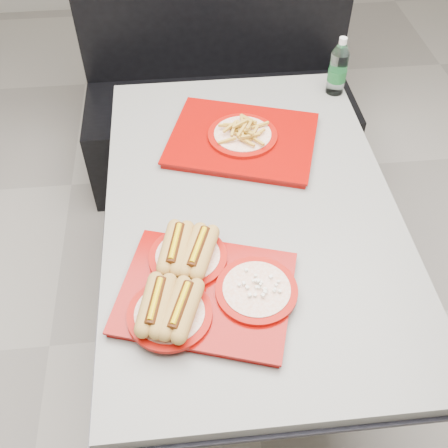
{
  "coord_description": "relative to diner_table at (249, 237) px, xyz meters",
  "views": [
    {
      "loc": [
        -0.2,
        -1.13,
        1.91
      ],
      "look_at": [
        -0.1,
        -0.15,
        0.83
      ],
      "focal_mm": 42.0,
      "sensor_mm": 36.0,
      "label": 1
    }
  ],
  "objects": [
    {
      "name": "diner_table",
      "position": [
        0.0,
        0.0,
        0.0
      ],
      "size": [
        0.92,
        1.42,
        0.75
      ],
      "color": "black",
      "rests_on": "ground"
    },
    {
      "name": "ground",
      "position": [
        0.0,
        0.0,
        -0.58
      ],
      "size": [
        6.0,
        6.0,
        0.0
      ],
      "primitive_type": "plane",
      "color": "#A09A8F",
      "rests_on": "ground"
    },
    {
      "name": "booth_bench",
      "position": [
        0.0,
        1.09,
        -0.18
      ],
      "size": [
        1.3,
        0.57,
        1.35
      ],
      "color": "black",
      "rests_on": "ground"
    },
    {
      "name": "tray_far",
      "position": [
        0.01,
        0.29,
        0.19
      ],
      "size": [
        0.59,
        0.52,
        0.1
      ],
      "rotation": [
        0.0,
        0.0,
        -0.31
      ],
      "color": "#8B0703",
      "rests_on": "diner_table"
    },
    {
      "name": "tray_near",
      "position": [
        -0.18,
        -0.33,
        0.2
      ],
      "size": [
        0.53,
        0.46,
        0.1
      ],
      "rotation": [
        0.0,
        0.0,
        -0.3
      ],
      "color": "#8B0703",
      "rests_on": "diner_table"
    },
    {
      "name": "water_bottle",
      "position": [
        0.41,
        0.57,
        0.26
      ],
      "size": [
        0.07,
        0.07,
        0.22
      ],
      "rotation": [
        0.0,
        0.0,
        -0.05
      ],
      "color": "silver",
      "rests_on": "diner_table"
    }
  ]
}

